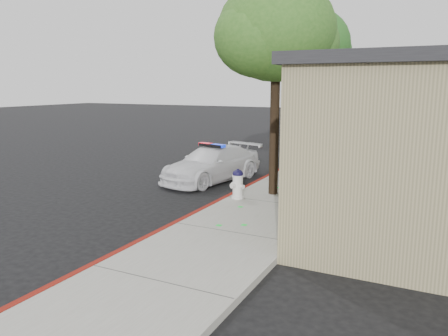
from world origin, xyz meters
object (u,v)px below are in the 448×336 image
at_px(fire_hydrant, 238,184).
at_px(street_tree_far, 335,81).
at_px(street_tree_near, 277,36).
at_px(police_car, 212,164).
at_px(street_tree_mid, 309,48).

bearing_deg(fire_hydrant, street_tree_far, 112.60).
height_order(street_tree_near, street_tree_far, street_tree_near).
relative_size(fire_hydrant, street_tree_far, 0.19).
distance_m(street_tree_near, street_tree_far, 10.69).
xyz_separation_m(police_car, fire_hydrant, (2.23, -2.48, -0.05)).
distance_m(fire_hydrant, street_tree_mid, 7.96).
bearing_deg(street_tree_far, street_tree_near, -87.09).
distance_m(police_car, fire_hydrant, 3.33).
distance_m(police_car, street_tree_far, 10.02).
height_order(police_car, street_tree_near, street_tree_near).
height_order(street_tree_mid, street_tree_far, street_tree_mid).
xyz_separation_m(police_car, street_tree_far, (2.48, 9.19, 3.14)).
xyz_separation_m(police_car, street_tree_mid, (2.45, 4.07, 4.49)).
distance_m(fire_hydrant, street_tree_far, 12.10).
height_order(police_car, street_tree_far, street_tree_far).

